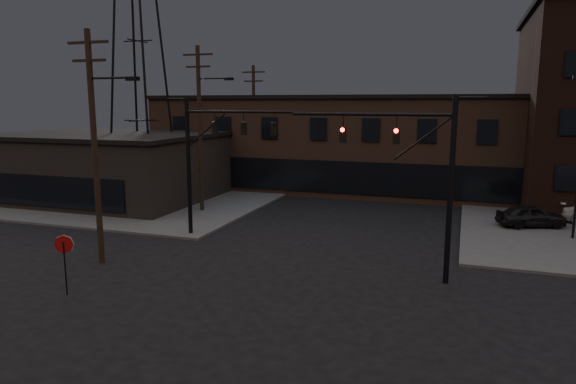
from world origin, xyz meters
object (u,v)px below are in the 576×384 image
object	(u,v)px
traffic_signal_near	(424,169)
stop_sign	(64,251)
parked_car_lot_a	(531,216)
car_crossing	(363,186)
traffic_signal_far	(208,151)

from	to	relation	value
traffic_signal_near	stop_sign	distance (m)	15.17
stop_sign	parked_car_lot_a	bearing A→B (deg)	43.65
stop_sign	car_crossing	xyz separation A→B (m)	(6.98, 26.77, -1.13)
traffic_signal_near	car_crossing	world-z (taller)	traffic_signal_near
car_crossing	traffic_signal_near	bearing A→B (deg)	-76.32
stop_sign	car_crossing	distance (m)	27.69
traffic_signal_near	parked_car_lot_a	distance (m)	13.63
stop_sign	parked_car_lot_a	xyz separation A→B (m)	(19.04, 18.17, -1.01)
stop_sign	parked_car_lot_a	size ratio (longest dim) A/B	0.62
parked_car_lot_a	traffic_signal_near	bearing A→B (deg)	133.87
traffic_signal_near	traffic_signal_far	world-z (taller)	same
traffic_signal_near	car_crossing	size ratio (longest dim) A/B	1.86
traffic_signal_near	stop_sign	world-z (taller)	traffic_signal_near
traffic_signal_far	parked_car_lot_a	size ratio (longest dim) A/B	1.99
traffic_signal_near	parked_car_lot_a	xyz separation A→B (m)	(5.69, 11.69, -4.10)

